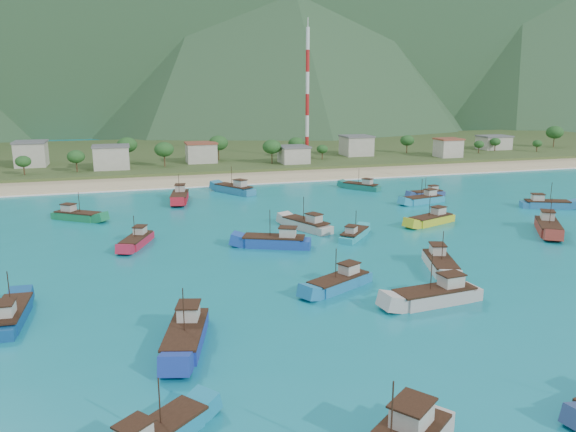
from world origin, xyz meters
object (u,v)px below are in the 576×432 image
object	(u,v)px
boat_4	(10,316)
boat_14	(431,220)
boat_16	(354,235)
boat_18	(361,187)
radio_tower	(307,94)
boat_23	(427,194)
boat_19	(440,264)
boat_20	(77,216)
boat_0	(307,225)
boat_2	(275,242)
boat_7	(186,336)
boat_24	(424,200)
boat_22	(548,228)
boat_26	(436,296)
boat_3	(180,197)
boat_8	(234,190)
boat_5	(137,241)
boat_13	(546,205)
boat_1	(339,283)

from	to	relation	value
boat_4	boat_14	world-z (taller)	boat_4
boat_16	boat_18	distance (m)	47.79
radio_tower	boat_23	distance (m)	71.24
boat_14	boat_19	world-z (taller)	boat_19
boat_20	boat_0	bearing A→B (deg)	100.03
boat_2	boat_23	xyz separation A→B (m)	(46.90, 31.89, -0.30)
boat_7	boat_20	size ratio (longest dim) A/B	1.20
boat_18	boat_24	size ratio (longest dim) A/B	0.93
boat_16	boat_19	world-z (taller)	boat_19
boat_4	boat_18	xyz separation A→B (m)	(71.88, 65.53, -0.07)
radio_tower	boat_22	distance (m)	106.85
boat_0	boat_7	bearing A→B (deg)	-147.11
boat_16	boat_7	bearing A→B (deg)	-92.57
boat_18	boat_4	bearing A→B (deg)	-174.50
boat_26	boat_19	bearing A→B (deg)	-38.80
boat_3	radio_tower	bearing A→B (deg)	-121.30
boat_0	boat_4	distance (m)	54.83
radio_tower	boat_4	xyz separation A→B (m)	(-75.09, -119.75, -22.58)
boat_18	boat_23	xyz separation A→B (m)	(11.86, -12.72, -0.15)
boat_19	boat_18	bearing A→B (deg)	-85.35
boat_14	boat_8	bearing A→B (deg)	15.47
boat_3	boat_7	distance (m)	75.22
boat_7	boat_16	distance (m)	46.97
boat_19	boat_24	bearing A→B (deg)	-98.88
boat_18	boat_20	xyz separation A→B (m)	(-68.05, -14.69, 0.04)
boat_22	boat_23	distance (m)	36.99
boat_7	boat_23	xyz separation A→B (m)	(65.20, 63.93, -0.34)
boat_22	boat_5	bearing A→B (deg)	23.54
boat_8	boat_26	xyz separation A→B (m)	(9.92, -78.32, -0.03)
boat_7	boat_22	bearing A→B (deg)	-143.46
boat_22	boat_8	bearing A→B (deg)	-15.10
boat_23	boat_0	bearing A→B (deg)	115.66
boat_5	boat_18	distance (m)	68.03
boat_7	boat_23	bearing A→B (deg)	-120.57
boat_3	boat_13	xyz separation A→B (m)	(76.29, -30.29, -0.15)
boat_8	boat_16	size ratio (longest dim) A/B	1.43
boat_1	boat_2	distance (m)	21.40
boat_14	boat_22	world-z (taller)	boat_22
boat_20	boat_24	world-z (taller)	boat_20
boat_20	boat_23	size ratio (longest dim) A/B	1.16
boat_13	boat_16	size ratio (longest dim) A/B	1.28
boat_23	boat_24	size ratio (longest dim) A/B	0.83
boat_0	radio_tower	bearing A→B (deg)	47.43
radio_tower	boat_7	distance (m)	144.32
boat_19	boat_0	bearing A→B (deg)	-49.53
boat_7	boat_24	world-z (taller)	boat_7
boat_19	boat_20	bearing A→B (deg)	-24.00
boat_24	boat_13	bearing A→B (deg)	-129.89
boat_20	boat_26	xyz separation A→B (m)	(45.62, -59.29, 0.14)
boat_1	boat_23	xyz separation A→B (m)	(43.84, 53.07, -0.18)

